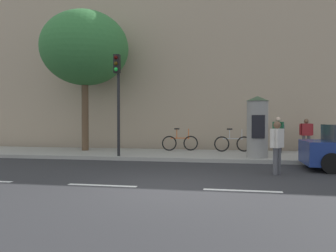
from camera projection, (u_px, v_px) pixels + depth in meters
The scene contains 12 objects.
ground_plane at pixel (169, 188), 8.10m from camera, with size 80.00×80.00×0.00m, color #2B2B2D.
sidewalk_curb at pixel (198, 155), 14.98m from camera, with size 36.00×4.00×0.15m, color #9E9B93.
lane_markings at pixel (169, 188), 8.10m from camera, with size 25.80×0.16×0.01m.
building_backdrop at pixel (206, 68), 19.81m from camera, with size 36.00×5.00×9.36m, color tan.
traffic_light at pixel (118, 88), 13.76m from camera, with size 0.24×0.45×4.15m.
poster_column at pixel (257, 126), 13.33m from camera, with size 0.91×0.91×2.44m.
street_tree at pixel (85, 49), 16.44m from camera, with size 4.26×4.26×6.81m.
pedestrian_near_pole at pixel (277, 143), 10.09m from camera, with size 0.44×0.56×1.60m.
pedestrian_in_light_jacket at pixel (278, 131), 15.43m from camera, with size 0.53×0.53×1.63m.
pedestrian_with_bag at pixel (306, 133), 15.43m from camera, with size 0.61×0.26×1.54m.
bicycle_leaning at pixel (233, 143), 15.83m from camera, with size 1.75×0.37×1.09m.
bicycle_upright at pixel (180, 143), 16.33m from camera, with size 1.72×0.56×1.09m.
Camera 1 is at (1.44, -7.94, 1.64)m, focal length 36.00 mm.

